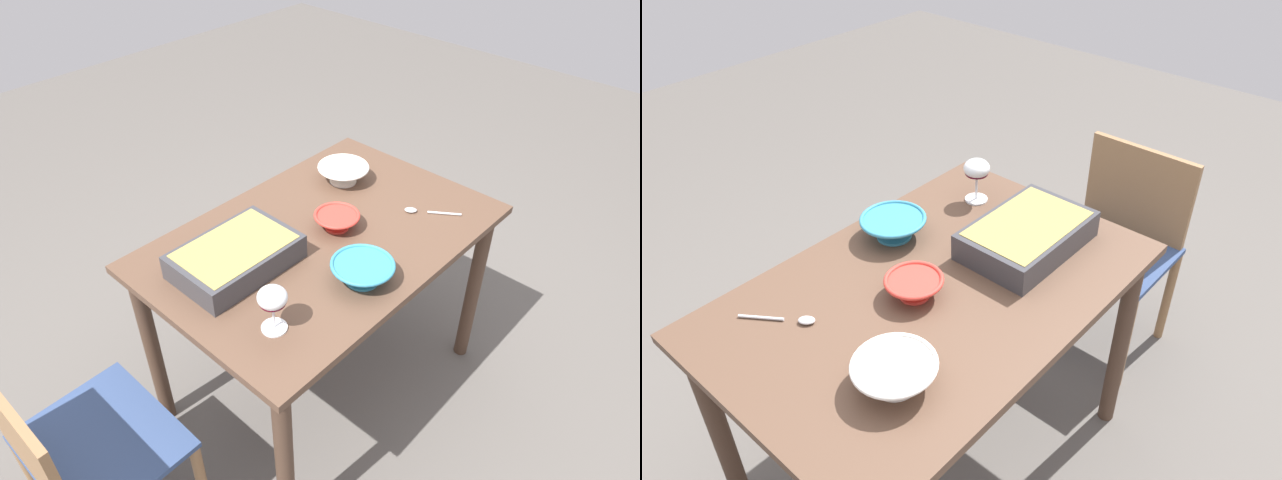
{
  "view_description": "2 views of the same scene",
  "coord_description": "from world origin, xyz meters",
  "views": [
    {
      "loc": [
        -1.18,
        -1.07,
        1.97
      ],
      "look_at": [
        -0.08,
        -0.06,
        0.83
      ],
      "focal_mm": 32.56,
      "sensor_mm": 36.0,
      "label": 1
    },
    {
      "loc": [
        0.92,
        0.9,
        1.85
      ],
      "look_at": [
        -0.14,
        -0.02,
        0.84
      ],
      "focal_mm": 34.36,
      "sensor_mm": 36.0,
      "label": 2
    }
  ],
  "objects": [
    {
      "name": "small_bowl",
      "position": [
        0.06,
        -0.01,
        0.81
      ],
      "size": [
        0.16,
        0.16,
        0.06
      ],
      "color": "red",
      "rests_on": "dining_table"
    },
    {
      "name": "chair",
      "position": [
        -0.95,
        0.09,
        0.47
      ],
      "size": [
        0.39,
        0.45,
        0.81
      ],
      "color": "#334772",
      "rests_on": "ground_plane"
    },
    {
      "name": "serving_spoon",
      "position": [
        0.34,
        -0.17,
        0.78
      ],
      "size": [
        0.13,
        0.18,
        0.01
      ],
      "color": "silver",
      "rests_on": "dining_table"
    },
    {
      "name": "mixing_bowl",
      "position": [
        0.31,
        0.18,
        0.82
      ],
      "size": [
        0.2,
        0.2,
        0.07
      ],
      "color": "white",
      "rests_on": "dining_table"
    },
    {
      "name": "casserole_dish",
      "position": [
        -0.31,
        0.09,
        0.82
      ],
      "size": [
        0.38,
        0.26,
        0.09
      ],
      "color": "#38383D",
      "rests_on": "dining_table"
    },
    {
      "name": "serving_bowl",
      "position": [
        -0.09,
        -0.25,
        0.82
      ],
      "size": [
        0.2,
        0.2,
        0.07
      ],
      "color": "teal",
      "rests_on": "dining_table"
    },
    {
      "name": "wine_glass",
      "position": [
        -0.42,
        -0.2,
        0.88
      ],
      "size": [
        0.09,
        0.09,
        0.15
      ],
      "color": "white",
      "rests_on": "dining_table"
    },
    {
      "name": "ground_plane",
      "position": [
        0.0,
        0.0,
        0.0
      ],
      "size": [
        8.0,
        8.0,
        0.0
      ],
      "primitive_type": "plane",
      "color": "#5B5651"
    },
    {
      "name": "dining_table",
      "position": [
        0.0,
        0.0,
        0.66
      ],
      "size": [
        1.2,
        0.8,
        0.78
      ],
      "color": "brown",
      "rests_on": "ground_plane"
    }
  ]
}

